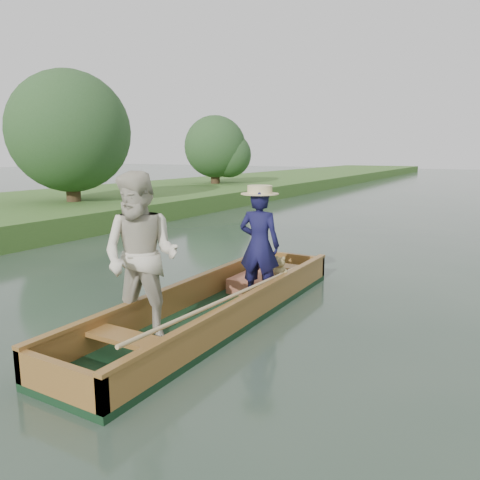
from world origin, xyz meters
The scene contains 3 objects.
ground centered at (0.00, 0.00, 0.00)m, with size 120.00×120.00×0.00m, color #283D30.
trees_far centered at (0.01, 7.56, 2.43)m, with size 22.60×15.14×4.62m.
punt centered at (-0.09, -0.31, 0.67)m, with size 1.35×5.00×1.95m.
Camera 1 is at (3.18, -4.87, 2.14)m, focal length 35.00 mm.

